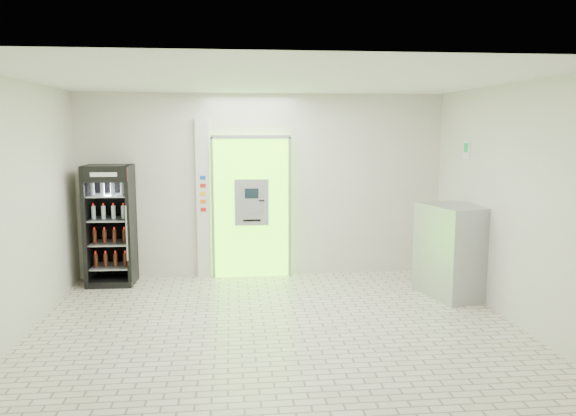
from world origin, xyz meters
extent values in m
plane|color=beige|center=(0.00, 0.00, 0.00)|extent=(6.00, 6.00, 0.00)
plane|color=silver|center=(0.00, 2.50, 1.50)|extent=(6.00, 0.00, 6.00)
plane|color=silver|center=(0.00, -2.50, 1.50)|extent=(6.00, 0.00, 6.00)
plane|color=silver|center=(-3.00, 0.00, 1.50)|extent=(0.00, 5.00, 5.00)
plane|color=silver|center=(3.00, 0.00, 1.50)|extent=(0.00, 5.00, 5.00)
plane|color=white|center=(0.00, 0.00, 3.00)|extent=(6.00, 6.00, 0.00)
cube|color=#6AFF17|center=(-0.20, 2.43, 1.15)|extent=(1.20, 0.12, 2.30)
cube|color=gray|center=(-0.20, 2.36, 2.30)|extent=(1.28, 0.04, 0.06)
cube|color=gray|center=(-0.83, 2.36, 1.15)|extent=(0.04, 0.04, 2.30)
cube|color=gray|center=(0.43, 2.36, 1.15)|extent=(0.04, 0.04, 2.30)
cube|color=black|center=(-0.10, 2.38, 0.50)|extent=(0.62, 0.01, 0.67)
cube|color=black|center=(-0.54, 2.38, 1.98)|extent=(0.22, 0.01, 0.18)
cube|color=#9C9FA4|center=(-0.20, 2.32, 1.25)|extent=(0.55, 0.12, 0.75)
cube|color=black|center=(-0.20, 2.25, 1.40)|extent=(0.22, 0.01, 0.16)
cube|color=gray|center=(-0.20, 2.25, 1.12)|extent=(0.16, 0.01, 0.12)
cube|color=black|center=(-0.04, 2.25, 1.28)|extent=(0.09, 0.01, 0.02)
cube|color=black|center=(-0.20, 2.25, 0.96)|extent=(0.28, 0.01, 0.03)
cube|color=silver|center=(-0.98, 2.45, 1.30)|extent=(0.22, 0.10, 2.60)
cube|color=#193FB2|center=(-0.98, 2.40, 1.65)|extent=(0.09, 0.01, 0.06)
cube|color=red|center=(-0.98, 2.40, 1.52)|extent=(0.09, 0.01, 0.06)
cube|color=yellow|center=(-0.98, 2.40, 1.39)|extent=(0.09, 0.01, 0.06)
cube|color=orange|center=(-0.98, 2.40, 1.26)|extent=(0.09, 0.01, 0.06)
cube|color=red|center=(-0.98, 2.40, 1.13)|extent=(0.09, 0.01, 0.06)
cube|color=black|center=(-2.41, 2.17, 0.94)|extent=(0.72, 0.65, 1.88)
cube|color=black|center=(-2.41, 2.47, 0.94)|extent=(0.70, 0.06, 1.88)
cube|color=#B61509|center=(-2.41, 1.86, 1.75)|extent=(0.69, 0.02, 0.22)
cube|color=white|center=(-2.41, 1.85, 1.75)|extent=(0.39, 0.01, 0.07)
cube|color=black|center=(-2.41, 2.17, 0.05)|extent=(0.72, 0.65, 0.09)
cylinder|color=gray|center=(-2.11, 1.83, 0.86)|extent=(0.02, 0.02, 0.84)
cube|color=gray|center=(-2.41, 2.17, 0.28)|extent=(0.60, 0.56, 0.02)
cube|color=gray|center=(-2.41, 2.17, 0.66)|extent=(0.60, 0.56, 0.02)
cube|color=gray|center=(-2.41, 2.17, 1.03)|extent=(0.60, 0.56, 0.02)
cube|color=gray|center=(-2.41, 2.17, 1.41)|extent=(0.60, 0.56, 0.02)
cube|color=#9C9FA4|center=(2.65, 0.99, 0.67)|extent=(0.89, 1.14, 1.34)
cube|color=gray|center=(2.32, 0.99, 0.74)|extent=(0.24, 0.96, 0.01)
cube|color=white|center=(2.99, 1.40, 2.12)|extent=(0.02, 0.22, 0.26)
cube|color=#0C8B33|center=(2.98, 1.40, 2.15)|extent=(0.00, 0.14, 0.14)
camera|label=1|loc=(-0.53, -6.71, 2.43)|focal=35.00mm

